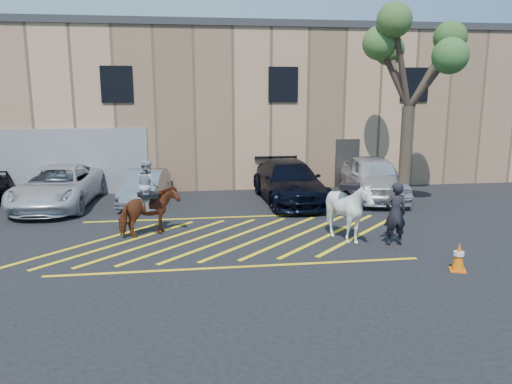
{
  "coord_description": "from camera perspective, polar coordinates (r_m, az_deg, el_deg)",
  "views": [
    {
      "loc": [
        -1.23,
        -14.69,
        4.42
      ],
      "look_at": [
        0.86,
        0.2,
        1.3
      ],
      "focal_mm": 35.0,
      "sensor_mm": 36.0,
      "label": 1
    }
  ],
  "objects": [
    {
      "name": "car_blue_suv",
      "position": [
        19.88,
        3.82,
        1.19
      ],
      "size": [
        2.45,
        5.58,
        1.59
      ],
      "primitive_type": "imported",
      "rotation": [
        0.0,
        0.0,
        0.04
      ],
      "color": "black",
      "rests_on": "ground"
    },
    {
      "name": "hatching_zone",
      "position": [
        15.1,
        -2.99,
        -5.29
      ],
      "size": [
        12.6,
        5.12,
        0.01
      ],
      "color": "yellow",
      "rests_on": "ground"
    },
    {
      "name": "car_white_pickup",
      "position": [
        20.41,
        -21.71,
        0.58
      ],
      "size": [
        2.87,
        5.68,
        1.54
      ],
      "primitive_type": "imported",
      "rotation": [
        0.0,
        0.0,
        -0.06
      ],
      "color": "silver",
      "rests_on": "ground"
    },
    {
      "name": "mounted_bay",
      "position": [
        15.43,
        -12.18,
        -1.54
      ],
      "size": [
        1.95,
        1.54,
        2.35
      ],
      "color": "brown",
      "rests_on": "ground"
    },
    {
      "name": "tree",
      "position": [
        19.25,
        17.34,
        15.0
      ],
      "size": [
        3.99,
        4.37,
        7.31
      ],
      "color": "#483C2B",
      "rests_on": "ground"
    },
    {
      "name": "ground",
      "position": [
        15.39,
        -3.09,
        -4.99
      ],
      "size": [
        90.0,
        90.0,
        0.0
      ],
      "primitive_type": "plane",
      "color": "black",
      "rests_on": "ground"
    },
    {
      "name": "traffic_cone",
      "position": [
        13.36,
        22.15,
        -6.84
      ],
      "size": [
        0.5,
        0.5,
        0.73
      ],
      "color": "#FD610A",
      "rests_on": "ground"
    },
    {
      "name": "warehouse",
      "position": [
        26.72,
        -5.47,
        10.01
      ],
      "size": [
        32.42,
        10.2,
        7.3
      ],
      "color": "tan",
      "rests_on": "ground"
    },
    {
      "name": "saddled_white",
      "position": [
        14.77,
        10.55,
        -2.11
      ],
      "size": [
        2.07,
        2.16,
        1.87
      ],
      "color": "white",
      "rests_on": "ground"
    },
    {
      "name": "handler",
      "position": [
        14.81,
        15.62,
        -2.4
      ],
      "size": [
        0.68,
        0.45,
        1.84
      ],
      "primitive_type": "imported",
      "rotation": [
        0.0,
        0.0,
        3.15
      ],
      "color": "black",
      "rests_on": "ground"
    },
    {
      "name": "car_silver_sedan",
      "position": [
        20.02,
        -12.55,
        0.56
      ],
      "size": [
        1.88,
        4.06,
        1.29
      ],
      "primitive_type": "imported",
      "rotation": [
        0.0,
        0.0,
        -0.14
      ],
      "color": "gray",
      "rests_on": "ground"
    },
    {
      "name": "car_white_suv",
      "position": [
        20.95,
        13.25,
        1.65
      ],
      "size": [
        2.66,
        5.31,
        1.74
      ],
      "primitive_type": "imported",
      "rotation": [
        0.0,
        0.0,
        -0.12
      ],
      "color": "silver",
      "rests_on": "ground"
    }
  ]
}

